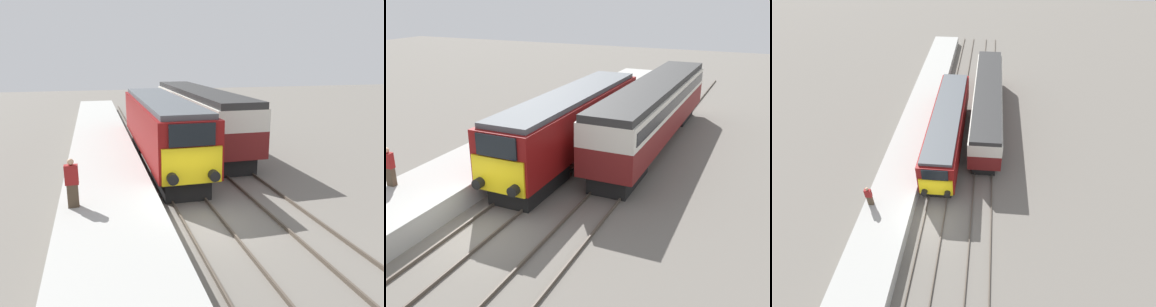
# 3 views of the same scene
# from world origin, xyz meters

# --- Properties ---
(ground_plane) EXTENTS (120.00, 120.00, 0.00)m
(ground_plane) POSITION_xyz_m (0.00, 0.00, 0.00)
(ground_plane) COLOR slate
(platform_left) EXTENTS (3.50, 50.00, 1.02)m
(platform_left) POSITION_xyz_m (-3.30, 8.00, 0.51)
(platform_left) COLOR #A8A8A3
(platform_left) RESTS_ON ground_plane
(rails_near_track) EXTENTS (1.51, 60.00, 0.14)m
(rails_near_track) POSITION_xyz_m (0.00, 5.00, 0.07)
(rails_near_track) COLOR #4C4238
(rails_near_track) RESTS_ON ground_plane
(rails_far_track) EXTENTS (1.50, 60.00, 0.14)m
(rails_far_track) POSITION_xyz_m (3.40, 5.00, 0.07)
(rails_far_track) COLOR #4C4238
(rails_far_track) RESTS_ON ground_plane
(locomotive) EXTENTS (2.70, 14.33, 3.76)m
(locomotive) POSITION_xyz_m (0.00, 8.66, 2.11)
(locomotive) COLOR black
(locomotive) RESTS_ON ground_plane
(passenger_carriage) EXTENTS (2.75, 16.67, 3.84)m
(passenger_carriage) POSITION_xyz_m (3.40, 12.90, 2.32)
(passenger_carriage) COLOR black
(passenger_carriage) RESTS_ON ground_plane
(person_on_platform) EXTENTS (0.44, 0.26, 1.70)m
(person_on_platform) POSITION_xyz_m (-4.51, 0.39, 1.87)
(person_on_platform) COLOR #473828
(person_on_platform) RESTS_ON platform_left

